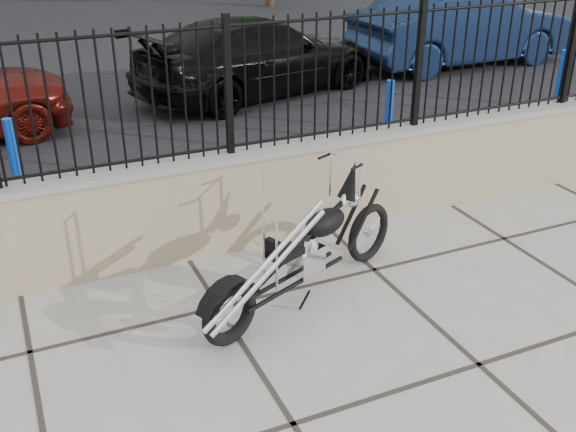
# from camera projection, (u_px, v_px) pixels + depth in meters

# --- Properties ---
(ground_plane) EXTENTS (90.00, 90.00, 0.00)m
(ground_plane) POSITION_uv_depth(u_px,v_px,m) (479.00, 365.00, 4.94)
(ground_plane) COLOR #99968E
(ground_plane) RESTS_ON ground
(parking_lot) EXTENTS (30.00, 30.00, 0.00)m
(parking_lot) POSITION_uv_depth(u_px,v_px,m) (125.00, 44.00, 15.21)
(parking_lot) COLOR black
(parking_lot) RESTS_ON ground
(retaining_wall) EXTENTS (14.00, 0.36, 0.96)m
(retaining_wall) POSITION_uv_depth(u_px,v_px,m) (326.00, 183.00, 6.79)
(retaining_wall) COLOR gray
(retaining_wall) RESTS_ON ground_plane
(iron_fence) EXTENTS (14.00, 0.08, 1.20)m
(iron_fence) POSITION_uv_depth(u_px,v_px,m) (329.00, 77.00, 6.31)
(iron_fence) COLOR black
(iron_fence) RESTS_ON retaining_wall
(chopper_motorcycle) EXTENTS (2.16, 1.21, 1.31)m
(chopper_motorcycle) POSITION_uv_depth(u_px,v_px,m) (303.00, 231.00, 5.45)
(chopper_motorcycle) COLOR black
(chopper_motorcycle) RESTS_ON ground_plane
(car_black) EXTENTS (4.73, 2.93, 1.28)m
(car_black) POSITION_uv_depth(u_px,v_px,m) (258.00, 56.00, 11.25)
(car_black) COLOR black
(car_black) RESTS_ON parking_lot
(car_blue) EXTENTS (4.55, 1.75, 1.48)m
(car_blue) POSITION_uv_depth(u_px,v_px,m) (462.00, 27.00, 13.11)
(car_blue) COLOR #101F3E
(car_blue) RESTS_ON parking_lot
(bollard_a) EXTENTS (0.12, 0.12, 0.90)m
(bollard_a) POSITION_uv_depth(u_px,v_px,m) (14.00, 157.00, 7.52)
(bollard_a) COLOR blue
(bollard_a) RESTS_ON ground_plane
(bollard_b) EXTENTS (0.12, 0.12, 0.87)m
(bollard_b) POSITION_uv_depth(u_px,v_px,m) (389.00, 112.00, 9.10)
(bollard_b) COLOR blue
(bollard_b) RESTS_ON ground_plane
(bollard_c) EXTENTS (0.14, 0.14, 0.91)m
(bollard_c) POSITION_uv_depth(u_px,v_px,m) (561.00, 79.00, 10.62)
(bollard_c) COLOR #0B40B2
(bollard_c) RESTS_ON ground_plane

